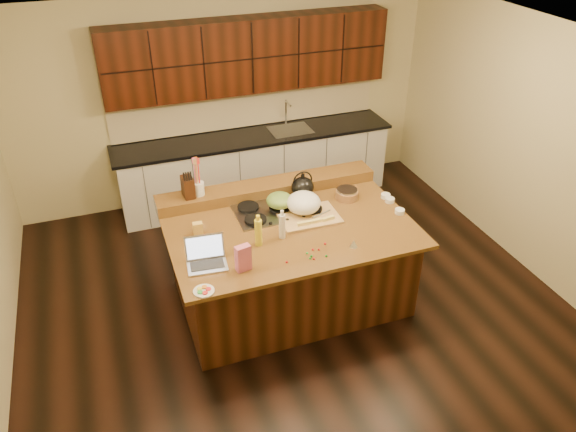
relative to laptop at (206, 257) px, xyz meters
name	(u,v)px	position (x,y,z in m)	size (l,w,h in m)	color
room	(290,187)	(0.91, 0.33, 0.36)	(5.52, 5.02, 2.72)	black
island	(290,262)	(0.91, 0.33, -0.52)	(2.40, 1.60, 0.92)	black
back_ledge	(268,188)	(0.91, 1.03, -0.01)	(2.40, 0.30, 0.12)	black
cooktop	(280,209)	(0.91, 0.63, -0.05)	(0.92, 0.52, 0.05)	gray
back_counter	(253,130)	(1.21, 2.55, 0.00)	(3.70, 0.66, 2.40)	silver
kettle	(303,187)	(1.21, 0.76, 0.09)	(0.24, 0.24, 0.22)	black
green_bowl	(280,200)	(0.91, 0.63, 0.06)	(0.28, 0.28, 0.15)	olive
laptop	(206,257)	(0.00, 0.00, 0.00)	(0.38, 0.31, 0.24)	#B7B7BC
oil_bottle	(258,232)	(0.53, 0.11, 0.07)	(0.07, 0.07, 0.27)	yellow
vinegar_bottle	(282,226)	(0.77, 0.15, 0.06)	(0.06, 0.06, 0.25)	silver
wooden_tray	(305,206)	(1.12, 0.46, 0.04)	(0.60, 0.48, 0.24)	tan
ramekin_a	(390,200)	(2.06, 0.40, -0.04)	(0.10, 0.10, 0.04)	white
ramekin_b	(400,211)	(2.05, 0.16, -0.04)	(0.10, 0.10, 0.04)	white
ramekin_c	(386,196)	(2.06, 0.49, -0.04)	(0.10, 0.10, 0.04)	white
strainer_bowl	(347,195)	(1.67, 0.62, -0.02)	(0.24, 0.24, 0.09)	#996B3F
kitchen_timer	(354,243)	(1.35, -0.22, -0.03)	(0.08, 0.08, 0.07)	silver
pink_bag	(243,258)	(0.29, -0.21, 0.06)	(0.13, 0.07, 0.25)	#CE6080
candy_plate	(204,291)	(-0.11, -0.38, -0.06)	(0.18, 0.18, 0.01)	white
package_box	(198,229)	(0.03, 0.48, 0.00)	(0.09, 0.06, 0.13)	gold
utensil_crock	(199,189)	(0.16, 1.03, 0.12)	(0.12, 0.12, 0.14)	white
knife_block	(188,187)	(0.06, 1.03, 0.16)	(0.11, 0.18, 0.22)	black
gumdrop_0	(319,249)	(1.02, -0.16, -0.06)	(0.02, 0.02, 0.02)	red
gumdrop_1	(326,256)	(1.04, -0.28, -0.06)	(0.02, 0.02, 0.02)	#198C26
gumdrop_2	(325,244)	(1.11, -0.10, -0.06)	(0.02, 0.02, 0.02)	red
gumdrop_3	(307,253)	(0.90, -0.18, -0.06)	(0.02, 0.02, 0.02)	#198C26
gumdrop_4	(313,250)	(0.97, -0.15, -0.06)	(0.02, 0.02, 0.02)	red
gumdrop_5	(310,258)	(0.89, -0.26, -0.06)	(0.02, 0.02, 0.02)	#198C26
gumdrop_6	(287,262)	(0.67, -0.24, -0.06)	(0.02, 0.02, 0.02)	red
gumdrop_7	(311,256)	(0.92, -0.23, -0.06)	(0.02, 0.02, 0.02)	#198C26
gumdrop_8	(314,259)	(0.92, -0.28, -0.06)	(0.02, 0.02, 0.02)	red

